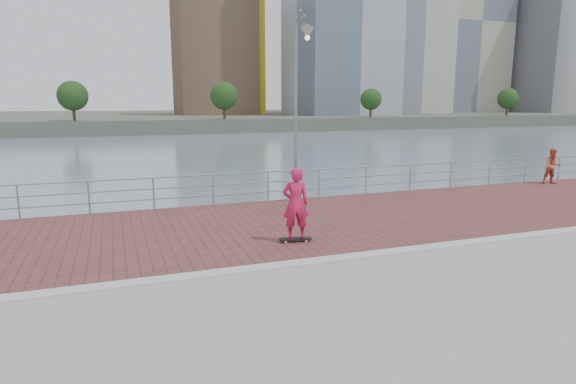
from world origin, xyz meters
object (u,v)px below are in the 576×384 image
object	(u,v)px
guardrail	(241,184)
skateboarder	(296,204)
bystander	(553,166)
street_lamp	(301,76)

from	to	relation	value
guardrail	skateboarder	bearing A→B (deg)	-89.08
guardrail	bystander	world-z (taller)	bystander
guardrail	skateboarder	xyz separation A→B (m)	(0.09, -5.34, 0.36)
guardrail	skateboarder	world-z (taller)	skateboarder
street_lamp	bystander	xyz separation A→B (m)	(12.18, 0.19, -3.72)
skateboarder	bystander	size ratio (longest dim) A/B	1.19
street_lamp	bystander	bearing A→B (deg)	0.88
guardrail	street_lamp	world-z (taller)	street_lamp
skateboarder	bystander	bearing A→B (deg)	-150.22
guardrail	street_lamp	distance (m)	4.40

